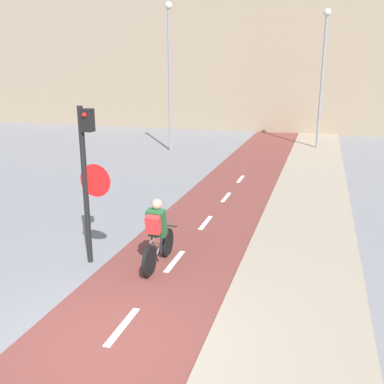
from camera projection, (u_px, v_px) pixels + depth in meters
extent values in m
plane|color=gray|center=(107.00, 346.00, 6.25)|extent=(120.00, 120.00, 0.00)
cube|color=brown|center=(107.00, 346.00, 6.24)|extent=(2.70, 60.00, 0.02)
cube|color=white|center=(122.00, 326.00, 6.70)|extent=(0.12, 1.10, 0.00)
cube|color=white|center=(175.00, 261.00, 9.00)|extent=(0.12, 1.10, 0.00)
cube|color=white|center=(206.00, 223.00, 11.31)|extent=(0.12, 1.10, 0.00)
cube|color=white|center=(226.00, 197.00, 13.61)|extent=(0.12, 1.10, 0.00)
cube|color=white|center=(241.00, 179.00, 15.91)|extent=(0.12, 1.10, 0.00)
cube|color=gray|center=(285.00, 380.00, 5.53)|extent=(2.40, 60.00, 0.05)
cube|color=gray|center=(286.00, 54.00, 29.01)|extent=(60.00, 5.00, 10.09)
cylinder|color=black|center=(85.00, 188.00, 8.60)|extent=(0.11, 0.11, 3.24)
cube|color=black|center=(88.00, 120.00, 8.19)|extent=(0.20, 0.20, 0.44)
sphere|color=red|center=(84.00, 115.00, 8.06)|extent=(0.09, 0.09, 0.09)
cone|color=red|center=(95.00, 181.00, 8.49)|extent=(0.67, 0.01, 0.67)
cone|color=silver|center=(95.00, 181.00, 8.49)|extent=(0.60, 0.02, 0.60)
cylinder|color=gray|center=(170.00, 82.00, 20.93)|extent=(0.14, 0.14, 6.75)
sphere|color=silver|center=(169.00, 6.00, 19.98)|extent=(0.36, 0.36, 0.36)
cylinder|color=gray|center=(322.00, 84.00, 21.48)|extent=(0.14, 0.14, 6.52)
sphere|color=silver|center=(327.00, 12.00, 20.57)|extent=(0.36, 0.36, 0.36)
cylinder|color=black|center=(149.00, 262.00, 8.31)|extent=(0.07, 0.62, 0.62)
cylinder|color=black|center=(167.00, 242.00, 9.24)|extent=(0.07, 0.62, 0.62)
cylinder|color=slate|center=(162.00, 241.00, 8.91)|extent=(0.04, 0.65, 0.39)
cylinder|color=slate|center=(153.00, 249.00, 8.47)|extent=(0.04, 0.33, 0.41)
cylinder|color=slate|center=(159.00, 235.00, 8.72)|extent=(0.04, 0.94, 0.07)
cylinder|color=slate|center=(153.00, 258.00, 8.49)|extent=(0.04, 0.39, 0.05)
cylinder|color=black|center=(167.00, 225.00, 9.14)|extent=(0.46, 0.03, 0.03)
cube|color=#235B33|center=(157.00, 223.00, 8.53)|extent=(0.36, 0.31, 0.59)
sphere|color=tan|center=(157.00, 204.00, 8.47)|extent=(0.22, 0.22, 0.22)
cylinder|color=#232328|center=(152.00, 243.00, 8.64)|extent=(0.04, 0.07, 0.39)
cylinder|color=#232328|center=(161.00, 244.00, 8.59)|extent=(0.04, 0.07, 0.39)
cube|color=red|center=(153.00, 225.00, 8.36)|extent=(0.28, 0.23, 0.39)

